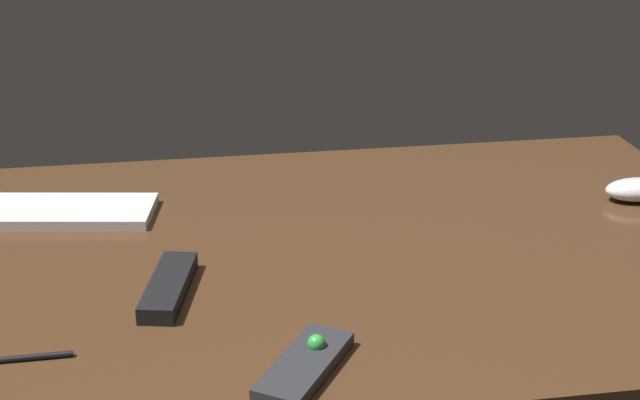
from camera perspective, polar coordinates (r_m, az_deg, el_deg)
The scene contains 6 objects.
desk at distance 137.46cm, azimuth -1.33°, elevation -3.37°, with size 140.00×84.00×2.00cm, color #4C301C.
keyboard at distance 155.17cm, azimuth -17.68°, elevation -0.66°, with size 41.27×11.89×1.60cm, color white.
computer_mouse at distance 162.25cm, azimuth 18.84°, elevation 0.61°, with size 11.27×6.00×3.70cm, color silver.
media_remote at distance 107.81cm, azimuth -0.90°, elevation -10.01°, with size 13.47×16.38×3.15cm.
tv_remote at distance 125.50cm, azimuth -9.20°, elevation -5.23°, with size 16.84×4.69×2.28cm, color black.
pen at distance 115.64cm, azimuth -18.50°, elevation -9.19°, with size 0.75×0.75×14.89cm, color black.
Camera 1 is at (-16.82, -122.74, 60.57)cm, focal length 52.57 mm.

